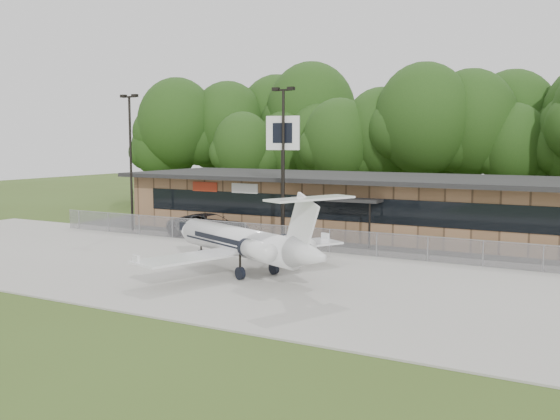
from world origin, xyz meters
The scene contains 11 objects.
ground centered at (0.00, 0.00, 0.00)m, with size 160.00×160.00×0.00m, color #3A4D1B.
apron centered at (0.00, 8.00, 0.04)m, with size 64.00×18.00×0.08m, color #9E9B93.
parking_lot centered at (0.00, 19.50, 0.03)m, with size 50.00×9.00×0.06m, color #383835.
terminal centered at (0.00, 23.94, 2.18)m, with size 41.00×11.65×4.30m.
fence centered at (0.00, 15.00, 0.78)m, with size 46.00×0.04×1.52m.
treeline centered at (0.00, 42.00, 7.50)m, with size 72.00×12.00×15.00m, color #183511, non-canonical shape.
light_pole_left centered at (-18.00, 16.50, 5.98)m, with size 1.55×0.30×10.23m.
light_pole_mid centered at (-5.00, 16.50, 5.98)m, with size 1.55×0.30×10.23m.
business_jet centered at (-2.37, 7.42, 1.59)m, with size 12.87×11.47×4.45m.
suv centered at (-10.96, 16.59, 0.85)m, with size 2.81×6.09×1.69m, color #292A2C.
pole_sign centered at (-5.19, 16.80, 6.44)m, with size 2.20×0.80×8.42m.
Camera 1 is at (14.28, -19.13, 6.79)m, focal length 40.00 mm.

